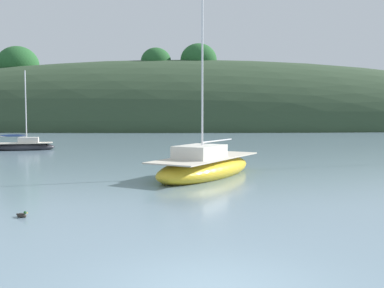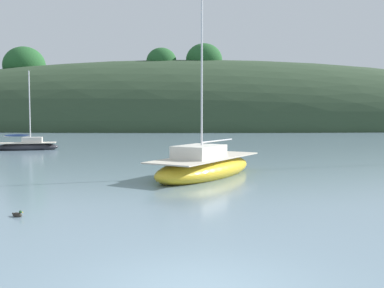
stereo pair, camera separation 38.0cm
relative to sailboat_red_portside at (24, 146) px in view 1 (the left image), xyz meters
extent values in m
ellipsoid|color=#2D422B|center=(13.97, 50.81, -0.33)|extent=(150.00, 36.00, 26.82)
ellipsoid|color=#235628|center=(-19.18, 51.21, 12.13)|extent=(8.20, 7.46, 7.46)
ellipsoid|color=#235628|center=(16.21, 48.92, 12.96)|extent=(6.97, 6.33, 6.33)
ellipsoid|color=#235628|center=(8.08, 48.23, 12.60)|extent=(5.74, 5.22, 5.22)
ellipsoid|color=#232328|center=(-0.03, -0.01, -0.11)|extent=(5.27, 2.85, 0.80)
cube|color=beige|center=(-0.03, -0.01, 0.25)|extent=(4.85, 2.62, 0.06)
cube|color=beige|center=(0.36, 0.09, 0.49)|extent=(1.82, 1.46, 0.48)
cylinder|color=silver|center=(0.21, 0.05, 3.28)|extent=(0.09, 0.09, 6.07)
cylinder|color=silver|center=(-0.81, -0.20, 0.85)|extent=(2.06, 0.57, 0.07)
ellipsoid|color=#2D4784|center=(-0.81, -0.20, 0.90)|extent=(2.01, 0.68, 0.20)
ellipsoid|color=gold|center=(14.56, -15.93, 0.01)|extent=(6.32, 8.13, 1.26)
cube|color=beige|center=(14.56, -15.93, 0.58)|extent=(5.81, 7.48, 0.06)
cube|color=silver|center=(14.24, -16.47, 0.90)|extent=(2.78, 3.05, 0.64)
cylinder|color=silver|center=(14.36, -16.27, 4.90)|extent=(0.09, 0.09, 8.64)
cylinder|color=silver|center=(15.21, -14.85, 1.34)|extent=(1.75, 2.88, 0.07)
ellipsoid|color=#2D2823|center=(8.68, -24.57, -0.29)|extent=(0.38, 0.32, 0.16)
sphere|color=#1E4723|center=(8.81, -24.64, -0.18)|extent=(0.09, 0.09, 0.09)
cone|color=gold|center=(8.86, -24.67, -0.18)|extent=(0.06, 0.05, 0.04)
cone|color=#2D2823|center=(8.54, -24.50, -0.26)|extent=(0.10, 0.10, 0.08)
camera|label=1|loc=(13.52, -37.74, 2.74)|focal=41.89mm
camera|label=2|loc=(13.90, -37.74, 2.74)|focal=41.89mm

